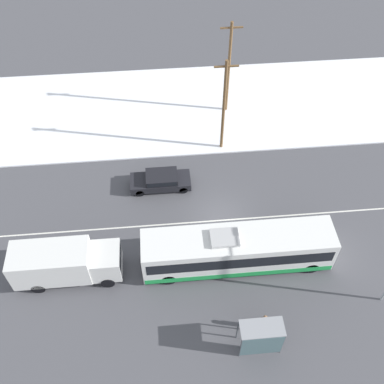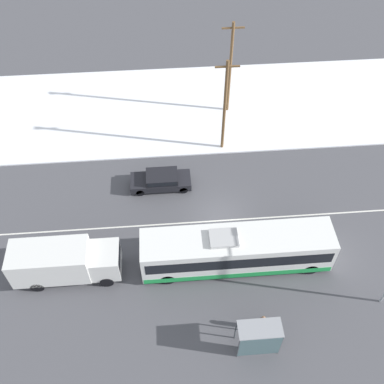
{
  "view_description": "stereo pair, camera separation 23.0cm",
  "coord_description": "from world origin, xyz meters",
  "px_view_note": "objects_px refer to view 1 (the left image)",
  "views": [
    {
      "loc": [
        -3.83,
        -19.44,
        26.29
      ],
      "look_at": [
        -1.91,
        1.72,
        1.4
      ],
      "focal_mm": 42.0,
      "sensor_mm": 36.0,
      "label": 1
    },
    {
      "loc": [
        -3.6,
        -19.46,
        26.29
      ],
      "look_at": [
        -1.91,
        1.72,
        1.4
      ],
      "focal_mm": 42.0,
      "sensor_mm": 36.0,
      "label": 2
    }
  ],
  "objects_px": {
    "city_bus": "(237,250)",
    "sedan_car": "(161,180)",
    "utility_pole_snowlot": "(229,68)",
    "box_truck": "(64,263)",
    "utility_pole_roadside": "(224,106)",
    "pedestrian_at_stop": "(264,321)",
    "bus_shelter": "(262,338)"
  },
  "relations": [
    {
      "from": "city_bus",
      "to": "sedan_car",
      "type": "distance_m",
      "value": 8.76
    },
    {
      "from": "sedan_car",
      "to": "utility_pole_snowlot",
      "type": "xyz_separation_m",
      "value": [
        6.28,
        8.73,
        3.77
      ]
    },
    {
      "from": "box_truck",
      "to": "utility_pole_snowlot",
      "type": "relative_size",
      "value": 0.8
    },
    {
      "from": "city_bus",
      "to": "utility_pole_roadside",
      "type": "distance_m",
      "value": 11.62
    },
    {
      "from": "utility_pole_roadside",
      "to": "sedan_car",
      "type": "bearing_deg",
      "value": -143.08
    },
    {
      "from": "pedestrian_at_stop",
      "to": "utility_pole_snowlot",
      "type": "distance_m",
      "value": 21.12
    },
    {
      "from": "box_truck",
      "to": "pedestrian_at_stop",
      "type": "xyz_separation_m",
      "value": [
        12.1,
        -4.77,
        -0.62
      ]
    },
    {
      "from": "box_truck",
      "to": "sedan_car",
      "type": "xyz_separation_m",
      "value": [
        6.48,
        7.32,
        -0.86
      ]
    },
    {
      "from": "sedan_car",
      "to": "pedestrian_at_stop",
      "type": "distance_m",
      "value": 13.33
    },
    {
      "from": "sedan_car",
      "to": "box_truck",
      "type": "bearing_deg",
      "value": 48.48
    },
    {
      "from": "city_bus",
      "to": "box_truck",
      "type": "distance_m",
      "value": 11.19
    },
    {
      "from": "utility_pole_roadside",
      "to": "utility_pole_snowlot",
      "type": "height_order",
      "value": "utility_pole_snowlot"
    },
    {
      "from": "sedan_car",
      "to": "bus_shelter",
      "type": "relative_size",
      "value": 1.84
    },
    {
      "from": "city_bus",
      "to": "box_truck",
      "type": "height_order",
      "value": "city_bus"
    },
    {
      "from": "bus_shelter",
      "to": "pedestrian_at_stop",
      "type": "bearing_deg",
      "value": 69.31
    },
    {
      "from": "pedestrian_at_stop",
      "to": "utility_pole_snowlot",
      "type": "relative_size",
      "value": 0.18
    },
    {
      "from": "sedan_car",
      "to": "pedestrian_at_stop",
      "type": "relative_size",
      "value": 2.92
    },
    {
      "from": "city_bus",
      "to": "utility_pole_roadside",
      "type": "xyz_separation_m",
      "value": [
        0.5,
        11.25,
        2.85
      ]
    },
    {
      "from": "bus_shelter",
      "to": "utility_pole_roadside",
      "type": "relative_size",
      "value": 0.3
    },
    {
      "from": "sedan_car",
      "to": "pedestrian_at_stop",
      "type": "xyz_separation_m",
      "value": [
        5.62,
        -12.08,
        0.24
      ]
    },
    {
      "from": "utility_pole_snowlot",
      "to": "sedan_car",
      "type": "bearing_deg",
      "value": -125.75
    },
    {
      "from": "box_truck",
      "to": "sedan_car",
      "type": "bearing_deg",
      "value": 48.48
    },
    {
      "from": "box_truck",
      "to": "sedan_car",
      "type": "height_order",
      "value": "box_truck"
    },
    {
      "from": "sedan_car",
      "to": "utility_pole_roadside",
      "type": "xyz_separation_m",
      "value": [
        5.21,
        3.91,
        3.66
      ]
    },
    {
      "from": "pedestrian_at_stop",
      "to": "bus_shelter",
      "type": "xyz_separation_m",
      "value": [
        -0.48,
        -1.28,
        0.7
      ]
    },
    {
      "from": "city_bus",
      "to": "utility_pole_roadside",
      "type": "bearing_deg",
      "value": 87.47
    },
    {
      "from": "city_bus",
      "to": "utility_pole_roadside",
      "type": "height_order",
      "value": "utility_pole_roadside"
    },
    {
      "from": "box_truck",
      "to": "utility_pole_snowlot",
      "type": "xyz_separation_m",
      "value": [
        12.76,
        16.04,
        2.91
      ]
    },
    {
      "from": "city_bus",
      "to": "bus_shelter",
      "type": "height_order",
      "value": "city_bus"
    },
    {
      "from": "city_bus",
      "to": "utility_pole_snowlot",
      "type": "xyz_separation_m",
      "value": [
        1.57,
        16.06,
        2.95
      ]
    },
    {
      "from": "bus_shelter",
      "to": "utility_pole_roadside",
      "type": "xyz_separation_m",
      "value": [
        0.07,
        17.28,
        2.73
      ]
    },
    {
      "from": "city_bus",
      "to": "sedan_car",
      "type": "xyz_separation_m",
      "value": [
        -4.71,
        7.34,
        -0.82
      ]
    }
  ]
}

